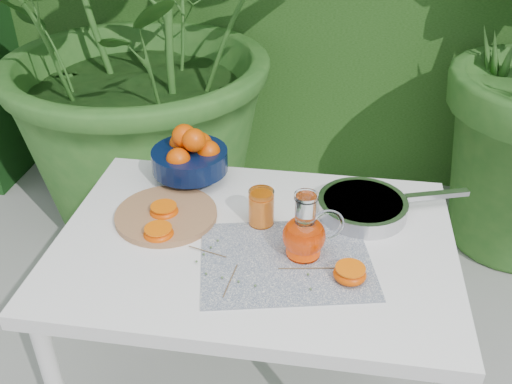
# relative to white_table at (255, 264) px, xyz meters

# --- Properties ---
(potted_plant_left) EXTENTS (2.64, 2.64, 1.93)m
(potted_plant_left) POSITION_rel_white_table_xyz_m (-0.63, 1.15, 0.30)
(potted_plant_left) COLOR #2B6121
(potted_plant_left) RESTS_ON ground
(white_table) EXTENTS (1.00, 0.70, 0.75)m
(white_table) POSITION_rel_white_table_xyz_m (0.00, 0.00, 0.00)
(white_table) COLOR white
(white_table) RESTS_ON ground
(placemat) EXTENTS (0.47, 0.40, 0.00)m
(placemat) POSITION_rel_white_table_xyz_m (0.09, -0.07, 0.08)
(placemat) COLOR #0C1C43
(placemat) RESTS_ON white_table
(cutting_board) EXTENTS (0.35, 0.35, 0.02)m
(cutting_board) POSITION_rel_white_table_xyz_m (-0.25, 0.06, 0.09)
(cutting_board) COLOR #987144
(cutting_board) RESTS_ON white_table
(fruit_bowl) EXTENTS (0.28, 0.28, 0.17)m
(fruit_bowl) POSITION_rel_white_table_xyz_m (-0.23, 0.26, 0.16)
(fruit_bowl) COLOR black
(fruit_bowl) RESTS_ON white_table
(juice_pitcher) EXTENTS (0.16, 0.12, 0.17)m
(juice_pitcher) POSITION_rel_white_table_xyz_m (0.13, -0.04, 0.14)
(juice_pitcher) COLOR white
(juice_pitcher) RESTS_ON white_table
(juice_tumbler) EXTENTS (0.09, 0.09, 0.10)m
(juice_tumbler) POSITION_rel_white_table_xyz_m (0.01, 0.07, 0.13)
(juice_tumbler) COLOR white
(juice_tumbler) RESTS_ON white_table
(saute_pan) EXTENTS (0.44, 0.30, 0.04)m
(saute_pan) POSITION_rel_white_table_xyz_m (0.27, 0.16, 0.11)
(saute_pan) COLOR #AFB0B4
(saute_pan) RESTS_ON white_table
(orange_halves) EXTENTS (0.57, 0.26, 0.04)m
(orange_halves) POSITION_rel_white_table_xyz_m (-0.08, -0.03, 0.10)
(orange_halves) COLOR #F24F02
(orange_halves) RESTS_ON white_table
(thyme_sprigs) EXTENTS (0.36, 0.20, 0.01)m
(thyme_sprigs) POSITION_rel_white_table_xyz_m (0.01, -0.11, 0.09)
(thyme_sprigs) COLOR brown
(thyme_sprigs) RESTS_ON white_table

